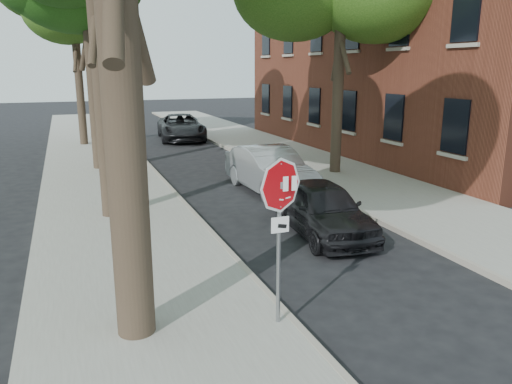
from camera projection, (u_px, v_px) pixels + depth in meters
ground at (317, 321)px, 8.07m from camera, size 120.00×120.00×0.00m
sidewalk_left at (101, 179)px, 18.07m from camera, size 4.00×55.00×0.12m
sidewalk_right at (311, 164)px, 21.01m from camera, size 4.00×55.00×0.12m
curb_left at (158, 175)px, 18.78m from camera, size 0.12×55.00×0.13m
curb_right at (266, 167)px, 20.30m from camera, size 0.12×55.00×0.13m
stop_sign at (280, 210)px, 7.33m from camera, size 0.76×0.34×2.61m
tree_far at (72, 1)px, 24.53m from camera, size 5.29×4.91×9.33m
car_a at (323, 208)px, 12.12m from camera, size 1.89×4.01×1.32m
car_b at (270, 170)px, 16.33m from camera, size 1.75×4.55×1.48m
car_d at (181, 127)px, 28.33m from camera, size 3.00×5.47×1.45m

